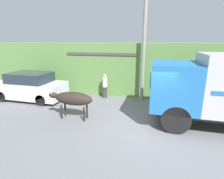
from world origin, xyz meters
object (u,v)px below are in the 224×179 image
brown_cow (73,99)px  pedestrian_on_hill (105,85)px  parked_suv (30,87)px  utility_pole (144,43)px

brown_cow → pedestrian_on_hill: (0.52, 3.46, -0.12)m
parked_suv → pedestrian_on_hill: bearing=21.2°
parked_suv → pedestrian_on_hill: (4.48, 1.56, 0.04)m
brown_cow → parked_suv: 4.39m
brown_cow → parked_suv: (-3.96, 1.90, -0.15)m
brown_cow → pedestrian_on_hill: 3.50m
brown_cow → pedestrian_on_hill: bearing=68.3°
utility_pole → parked_suv: bearing=-166.5°
pedestrian_on_hill → utility_pole: (2.38, 0.09, 2.65)m
brown_cow → utility_pole: 5.23m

